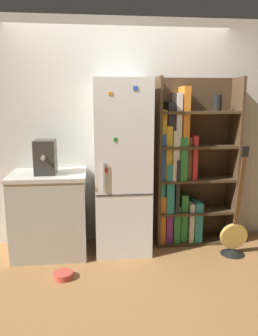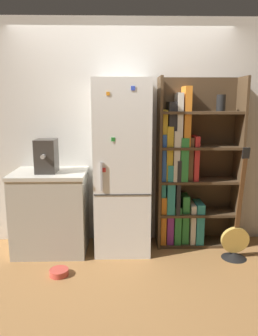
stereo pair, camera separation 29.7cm
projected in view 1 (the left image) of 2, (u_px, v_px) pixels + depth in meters
name	position (u px, v px, depth m)	size (l,w,h in m)	color
ground_plane	(124.00, 255.00, 3.65)	(16.00, 16.00, 0.00)	#A87542
wall_back	(120.00, 134.00, 3.85)	(8.00, 0.05, 2.60)	silver
refrigerator	(122.00, 168.00, 3.62)	(0.61, 0.59, 1.91)	white
bookshelf	(184.00, 171.00, 3.85)	(0.95, 0.34, 1.95)	#4C3823
kitchen_counter	(50.00, 214.00, 3.62)	(0.81, 0.62, 0.92)	#BCB7A8
espresso_machine	(45.00, 157.00, 3.46)	(0.22, 0.32, 0.36)	#38332D
guitar	(234.00, 239.00, 3.63)	(0.30, 0.29, 1.24)	black
pet_bowl	(63.00, 275.00, 3.16)	(0.19, 0.19, 0.06)	#D84C3F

